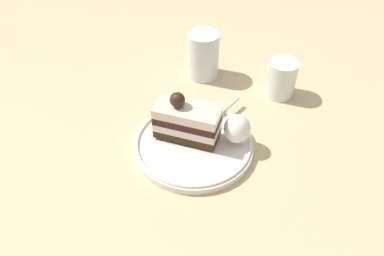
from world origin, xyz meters
TOP-DOWN VIEW (x-y plane):
  - ground_plane at (0.00, 0.00)m, footprint 2.40×2.40m
  - dessert_plate at (0.01, 0.00)m, footprint 0.22×0.22m
  - cake_slice at (0.01, 0.02)m, footprint 0.08×0.13m
  - whipped_cream_dollop at (0.05, -0.07)m, footprint 0.05×0.05m
  - fork at (0.10, -0.01)m, footprint 0.12×0.03m
  - drink_glass_near at (0.24, -0.08)m, footprint 0.06×0.06m
  - drink_glass_far at (0.22, 0.10)m, footprint 0.07×0.07m

SIDE VIEW (x-z plane):
  - ground_plane at x=0.00m, z-range 0.00..0.00m
  - dessert_plate at x=0.01m, z-range 0.00..0.02m
  - fork at x=0.10m, z-range 0.02..0.02m
  - drink_glass_near at x=0.24m, z-range -0.01..0.08m
  - whipped_cream_dollop at x=0.05m, z-range 0.02..0.07m
  - drink_glass_far at x=0.22m, z-range 0.00..0.10m
  - cake_slice at x=0.01m, z-range 0.01..0.10m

